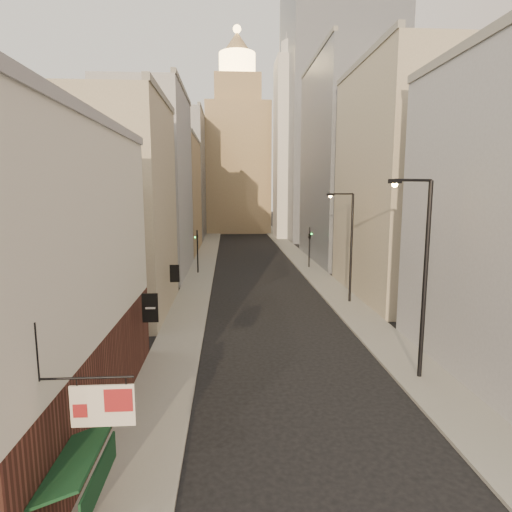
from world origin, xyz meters
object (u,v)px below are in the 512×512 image
(clock_tower, at_px, (238,153))
(traffic_light_left, at_px, (197,243))
(white_tower, at_px, (296,143))
(streetlamp_mid, at_px, (349,241))
(streetlamp_near, at_px, (422,269))
(traffic_light_right, at_px, (310,238))

(clock_tower, relative_size, traffic_light_left, 8.98)
(white_tower, relative_size, streetlamp_mid, 4.49)
(streetlamp_near, relative_size, streetlamp_mid, 1.08)
(white_tower, relative_size, traffic_light_right, 8.30)
(traffic_light_left, relative_size, traffic_light_right, 1.00)
(clock_tower, height_order, streetlamp_mid, clock_tower)
(clock_tower, xyz_separation_m, white_tower, (11.00, -14.00, 0.97))
(streetlamp_near, bearing_deg, white_tower, 65.78)
(clock_tower, distance_m, streetlamp_mid, 66.26)
(white_tower, xyz_separation_m, streetlamp_near, (-3.94, -65.40, -12.89))
(clock_tower, height_order, traffic_light_left, clock_tower)
(streetlamp_mid, height_order, traffic_light_right, streetlamp_mid)
(clock_tower, bearing_deg, traffic_light_right, -81.15)
(white_tower, bearing_deg, clock_tower, 128.16)
(streetlamp_mid, bearing_deg, white_tower, 73.52)
(white_tower, distance_m, streetlamp_mid, 52.47)
(white_tower, xyz_separation_m, streetlamp_mid, (-3.33, -50.64, -13.33))
(white_tower, distance_m, traffic_light_left, 43.32)
(streetlamp_near, bearing_deg, clock_tower, 74.31)
(white_tower, bearing_deg, streetlamp_mid, -93.77)
(clock_tower, distance_m, traffic_light_left, 53.20)
(traffic_light_right, bearing_deg, clock_tower, -79.37)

